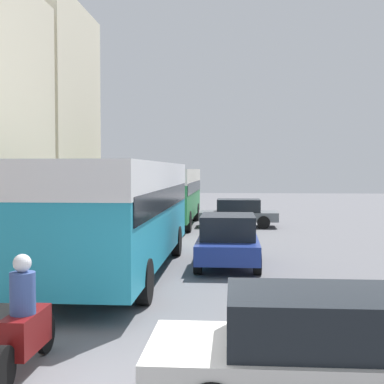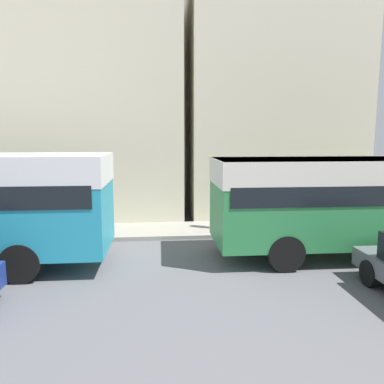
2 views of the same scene
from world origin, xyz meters
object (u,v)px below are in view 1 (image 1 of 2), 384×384
at_px(car_distant, 326,347).
at_px(pedestrian_near_curb, 90,213).
at_px(bus_following, 171,189).
at_px(pedestrian_walking_away, 109,207).
at_px(car_far_curb, 239,212).
at_px(car_crossing, 228,240).
at_px(motorcycle_behind_lead, 25,326).
at_px(bus_lead, 123,202).

xyz_separation_m(car_distant, pedestrian_near_curb, (-7.52, 16.93, 0.24)).
distance_m(bus_following, car_distant, 21.49).
distance_m(car_distant, pedestrian_walking_away, 21.41).
distance_m(bus_following, car_far_curb, 3.72).
distance_m(car_crossing, car_far_curb, 11.30).
bearing_deg(pedestrian_walking_away, car_crossing, -59.98).
distance_m(motorcycle_behind_lead, pedestrian_near_curb, 16.48).
bearing_deg(pedestrian_near_curb, pedestrian_walking_away, 88.07).
relative_size(bus_following, car_far_curb, 2.31).
bearing_deg(motorcycle_behind_lead, car_distant, -11.17).
bearing_deg(pedestrian_near_curb, motorcycle_behind_lead, -78.05).
height_order(bus_lead, pedestrian_walking_away, bus_lead).
xyz_separation_m(bus_following, car_distant, (4.36, -21.01, -1.17)).
xyz_separation_m(motorcycle_behind_lead, pedestrian_near_curb, (-3.41, 16.12, 0.30)).
bearing_deg(motorcycle_behind_lead, car_crossing, 71.93).
relative_size(bus_following, car_distant, 2.09).
xyz_separation_m(motorcycle_behind_lead, car_distant, (4.11, -0.81, 0.07)).
bearing_deg(car_distant, bus_following, -168.27).
bearing_deg(motorcycle_behind_lead, pedestrian_walking_away, 99.73).
bearing_deg(motorcycle_behind_lead, car_far_curb, 80.70).
distance_m(bus_following, pedestrian_near_curb, 5.24).
relative_size(bus_following, pedestrian_walking_away, 5.31).
relative_size(bus_following, car_crossing, 2.37).
height_order(bus_following, pedestrian_walking_away, bus_following).
distance_m(bus_lead, pedestrian_walking_away, 12.45).
relative_size(motorcycle_behind_lead, pedestrian_near_curb, 1.37).
distance_m(bus_lead, car_far_curb, 13.16).
xyz_separation_m(car_far_curb, pedestrian_near_curb, (-6.68, -3.83, 0.25)).
distance_m(bus_lead, bus_following, 12.91).
height_order(bus_following, car_far_curb, bus_following).
distance_m(car_far_curb, pedestrian_near_curb, 7.70).
relative_size(bus_lead, car_crossing, 2.77).
bearing_deg(pedestrian_near_curb, car_distant, -66.05).
distance_m(car_far_curb, car_distant, 20.78).
bearing_deg(car_far_curb, bus_following, -94.04).
distance_m(motorcycle_behind_lead, pedestrian_walking_away, 19.55).
bearing_deg(bus_lead, car_far_curb, 75.18).
xyz_separation_m(bus_following, car_far_curb, (3.52, -0.25, -1.18)).
bearing_deg(pedestrian_near_curb, bus_following, 52.29).
relative_size(car_far_curb, pedestrian_near_curb, 2.41).
height_order(car_far_curb, car_distant, car_distant).
relative_size(bus_lead, bus_following, 1.17).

